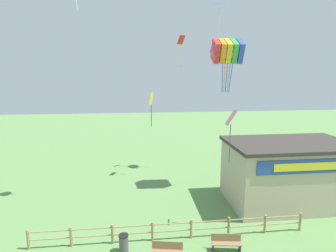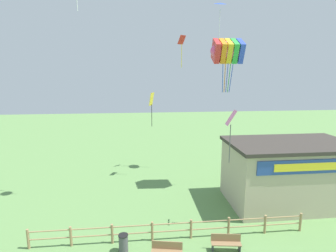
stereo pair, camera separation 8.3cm
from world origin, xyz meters
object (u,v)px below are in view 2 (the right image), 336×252
at_px(trash_bin, 123,243).
at_px(kite_red_diamond, 182,45).
at_px(park_bench_near_fence, 167,250).
at_px(seaside_building, 289,173).
at_px(kite_yellow_diamond, 152,103).
at_px(park_bench_by_building, 226,242).
at_px(kite_pink_diamond, 231,125).
at_px(kite_blue_delta, 220,4).
at_px(kite_rainbow_parafoil, 228,51).

relative_size(trash_bin, kite_red_diamond, 0.33).
bearing_deg(park_bench_near_fence, seaside_building, 28.63).
bearing_deg(kite_yellow_diamond, park_bench_by_building, -73.35).
bearing_deg(seaside_building, park_bench_by_building, -142.17).
height_order(kite_red_diamond, kite_yellow_diamond, kite_red_diamond).
distance_m(trash_bin, kite_pink_diamond, 8.74).
relative_size(kite_blue_delta, kite_yellow_diamond, 1.07).
bearing_deg(kite_red_diamond, kite_yellow_diamond, -149.53).
bearing_deg(kite_pink_diamond, park_bench_by_building, -109.14).
distance_m(seaside_building, kite_yellow_diamond, 12.39).
xyz_separation_m(seaside_building, kite_blue_delta, (-3.33, 7.31, 13.15)).
distance_m(kite_pink_diamond, kite_yellow_diamond, 9.88).
xyz_separation_m(kite_pink_diamond, kite_red_diamond, (-1.22, 10.67, 5.66)).
bearing_deg(kite_red_diamond, kite_rainbow_parafoil, -60.89).
xyz_separation_m(park_bench_by_building, kite_red_diamond, (-0.42, 12.96, 11.56)).
height_order(trash_bin, kite_yellow_diamond, kite_yellow_diamond).
distance_m(trash_bin, kite_yellow_diamond, 12.67).
xyz_separation_m(kite_rainbow_parafoil, kite_pink_diamond, (-1.56, -5.70, -4.68)).
xyz_separation_m(trash_bin, kite_yellow_diamond, (2.05, 10.76, 6.36)).
distance_m(park_bench_near_fence, kite_rainbow_parafoil, 14.53).
height_order(seaside_building, park_bench_by_building, seaside_building).
bearing_deg(park_bench_by_building, kite_yellow_diamond, 106.65).
distance_m(park_bench_by_building, kite_blue_delta, 19.49).
bearing_deg(kite_pink_diamond, kite_blue_delta, 77.98).
height_order(kite_rainbow_parafoil, kite_blue_delta, kite_blue_delta).
xyz_separation_m(kite_rainbow_parafoil, kite_yellow_diamond, (-5.71, 3.25, -4.19)).
bearing_deg(seaside_building, kite_pink_diamond, -154.85).
relative_size(park_bench_near_fence, kite_blue_delta, 0.50).
relative_size(trash_bin, kite_pink_diamond, 0.31).
distance_m(seaside_building, kite_rainbow_parafoil, 10.07).
xyz_separation_m(trash_bin, kite_blue_delta, (8.30, 11.67, 14.95)).
distance_m(park_bench_near_fence, kite_blue_delta, 20.39).
distance_m(park_bench_near_fence, park_bench_by_building, 3.20).
distance_m(kite_rainbow_parafoil, kite_yellow_diamond, 7.79).
xyz_separation_m(kite_blue_delta, kite_red_diamond, (-3.31, 0.82, -3.41)).
height_order(trash_bin, kite_rainbow_parafoil, kite_rainbow_parafoil).
bearing_deg(kite_yellow_diamond, kite_rainbow_parafoil, -29.66).
relative_size(kite_pink_diamond, kite_blue_delta, 0.95).
xyz_separation_m(seaside_building, park_bench_near_fence, (-9.41, -5.14, -1.82)).
height_order(kite_blue_delta, kite_red_diamond, kite_blue_delta).
bearing_deg(park_bench_near_fence, kite_yellow_diamond, 90.84).
height_order(park_bench_near_fence, kite_pink_diamond, kite_pink_diamond).
xyz_separation_m(trash_bin, kite_red_diamond, (4.99, 12.49, 11.54)).
xyz_separation_m(seaside_building, kite_rainbow_parafoil, (-3.87, 3.15, 8.75)).
bearing_deg(kite_blue_delta, kite_rainbow_parafoil, -97.44).
bearing_deg(kite_rainbow_parafoil, kite_yellow_diamond, 150.34).
xyz_separation_m(park_bench_by_building, kite_blue_delta, (2.89, 12.14, 14.97)).
relative_size(park_bench_near_fence, kite_yellow_diamond, 0.53).
height_order(trash_bin, kite_red_diamond, kite_red_diamond).
distance_m(park_bench_by_building, kite_pink_diamond, 6.37).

